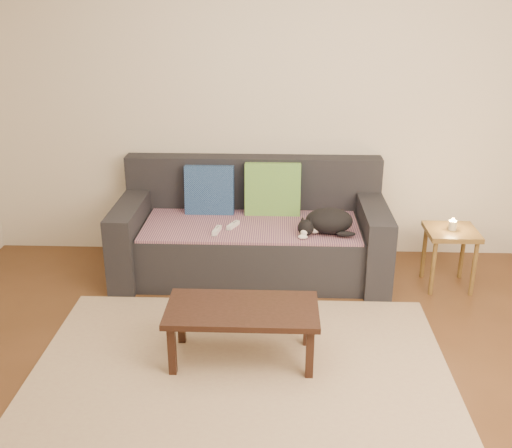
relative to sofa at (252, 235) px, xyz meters
name	(u,v)px	position (x,y,z in m)	size (l,w,h in m)	color
ground	(239,389)	(0.00, -1.57, -0.31)	(4.50, 4.50, 0.00)	brown
back_wall	(254,102)	(0.00, 0.43, 0.99)	(4.50, 0.04, 2.60)	beige
sofa	(252,235)	(0.00, 0.00, 0.00)	(2.10, 0.94, 0.87)	#232328
throw_blanket	(251,225)	(0.00, -0.09, 0.12)	(1.66, 0.74, 0.02)	#492B51
cushion_navy	(209,190)	(-0.35, 0.17, 0.32)	(0.39, 0.10, 0.39)	navy
cushion_green	(273,191)	(0.16, 0.17, 0.32)	(0.45, 0.11, 0.45)	#0D5750
cat	(327,222)	(0.58, -0.25, 0.22)	(0.45, 0.33, 0.19)	black
wii_remote_a	(217,230)	(-0.25, -0.27, 0.15)	(0.15, 0.04, 0.03)	white
wii_remote_b	(233,225)	(-0.13, -0.16, 0.15)	(0.15, 0.04, 0.03)	white
side_table	(451,240)	(1.51, -0.22, 0.08)	(0.37, 0.37, 0.47)	brown
candle	(453,225)	(1.51, -0.22, 0.20)	(0.06, 0.06, 0.09)	beige
rug	(241,372)	(0.00, -1.42, -0.30)	(2.50, 1.80, 0.01)	tan
coffee_table	(242,314)	(0.00, -1.28, 0.01)	(0.91, 0.46, 0.37)	#321A13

